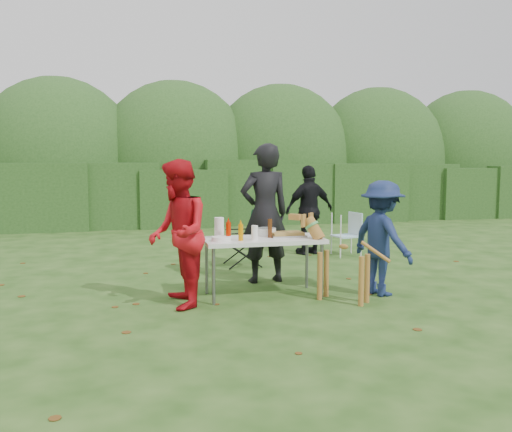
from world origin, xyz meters
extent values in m
plane|color=#1E4211|center=(0.00, 0.00, 0.00)|extent=(80.00, 80.00, 0.00)
cube|color=#23471C|center=(0.00, 8.00, 0.85)|extent=(22.00, 1.40, 1.70)
ellipsoid|color=#3D6628|center=(0.00, 9.60, 1.60)|extent=(20.00, 2.60, 3.20)
cube|color=silver|center=(0.20, 0.26, 0.71)|extent=(1.50, 0.70, 0.05)
cylinder|color=slate|center=(-0.48, -0.02, 0.34)|extent=(0.04, 0.04, 0.69)
cylinder|color=slate|center=(0.88, -0.02, 0.34)|extent=(0.04, 0.04, 0.69)
cylinder|color=slate|center=(-0.48, 0.54, 0.34)|extent=(0.04, 0.04, 0.69)
cylinder|color=slate|center=(0.88, 0.54, 0.34)|extent=(0.04, 0.04, 0.69)
imported|color=black|center=(0.43, 1.03, 0.97)|extent=(0.75, 0.53, 1.95)
imported|color=red|center=(-0.89, 0.00, 0.87)|extent=(0.67, 0.85, 1.73)
imported|color=black|center=(1.79, 3.02, 0.81)|extent=(1.01, 0.58, 1.62)
imported|color=#17254E|center=(1.69, -0.04, 0.73)|extent=(0.81, 1.07, 1.46)
cube|color=#B7B7BA|center=(0.54, 0.35, 0.75)|extent=(0.45, 0.30, 0.02)
cube|color=#A37F3C|center=(0.54, 0.35, 0.78)|extent=(0.40, 0.26, 0.04)
cylinder|color=#D07F01|center=(-0.11, 0.13, 0.84)|extent=(0.06, 0.06, 0.20)
cylinder|color=#BC1800|center=(-0.25, 0.22, 0.85)|extent=(0.06, 0.06, 0.22)
cylinder|color=#47230F|center=(0.30, 0.28, 0.86)|extent=(0.06, 0.06, 0.24)
cylinder|color=white|center=(-0.33, 0.40, 0.87)|extent=(0.12, 0.12, 0.26)
cylinder|color=white|center=(0.06, 0.13, 0.83)|extent=(0.08, 0.08, 0.18)
cylinder|color=silver|center=(0.30, 0.47, 0.79)|extent=(0.26, 0.26, 0.10)
cylinder|color=white|center=(-0.35, 0.17, 0.77)|extent=(0.24, 0.24, 0.05)
camera|label=1|loc=(-1.50, -6.26, 1.73)|focal=38.00mm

